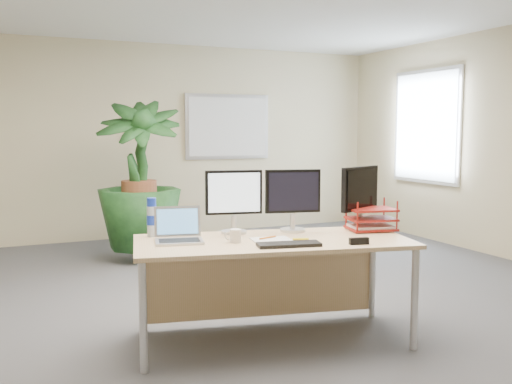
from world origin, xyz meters
name	(u,v)px	position (x,y,z in m)	size (l,w,h in m)	color
floor	(269,323)	(0.00, 0.00, 0.00)	(8.00, 8.00, 0.00)	#46464B
back_wall	(147,141)	(0.00, 4.00, 1.35)	(7.00, 0.04, 2.70)	#C9B48E
whiteboard	(228,127)	(1.20, 3.97, 1.55)	(1.30, 0.04, 0.95)	silver
window	(426,127)	(3.47, 2.30, 1.55)	(0.04, 1.30, 1.55)	silver
desk	(269,258)	(-0.12, -0.25, 0.58)	(2.06, 1.20, 0.74)	#D5B57E
floor_plant	(139,196)	(-0.45, 2.53, 0.75)	(0.84, 0.84, 1.50)	#123316
monitor_left	(234,197)	(-0.30, -0.01, 1.01)	(0.42, 0.19, 0.47)	silver
monitor_right	(293,196)	(0.14, -0.12, 1.01)	(0.42, 0.19, 0.47)	silver
monitor_dark	(360,193)	(0.66, -0.25, 1.02)	(0.42, 0.20, 0.49)	silver
laptop	(178,233)	(-0.76, -0.13, 0.80)	(0.38, 0.35, 0.23)	#BBBBBF
keyboard	(289,244)	(-0.14, -0.60, 0.75)	(0.42, 0.14, 0.02)	black
coffee_mug	(235,236)	(-0.42, -0.33, 0.79)	(0.12, 0.08, 0.09)	white
spiral_notebook	(271,240)	(-0.17, -0.39, 0.75)	(0.27, 0.20, 0.01)	silver
orange_pen	(268,237)	(-0.18, -0.35, 0.76)	(0.01, 0.01, 0.15)	orange
yellow_highlighter	(301,239)	(0.03, -0.45, 0.75)	(0.02, 0.02, 0.11)	yellow
water_bottle	(152,218)	(-0.89, 0.11, 0.88)	(0.07, 0.07, 0.28)	silver
letter_tray	(371,221)	(0.71, -0.33, 0.82)	(0.40, 0.33, 0.16)	maroon
stapler	(359,241)	(0.32, -0.74, 0.76)	(0.14, 0.04, 0.05)	black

